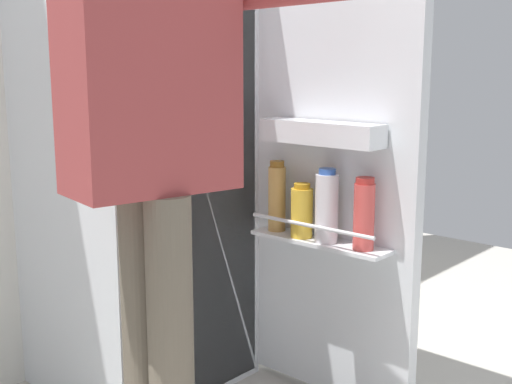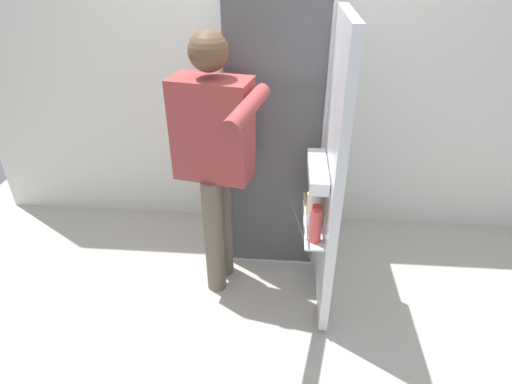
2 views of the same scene
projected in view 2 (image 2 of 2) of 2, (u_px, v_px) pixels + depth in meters
ground_plane at (269, 287)px, 2.75m from camera, size 5.07×5.07×0.00m
kitchen_wall at (278, 51)px, 2.82m from camera, size 4.40×0.10×2.60m
refrigerator at (279, 136)px, 2.72m from camera, size 0.65×1.17×1.71m
person at (216, 151)px, 2.34m from camera, size 0.53×0.77×1.58m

